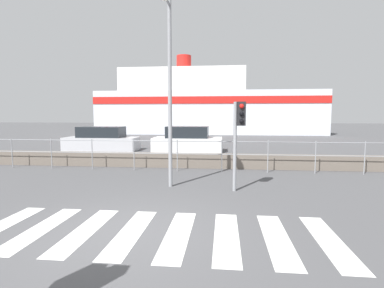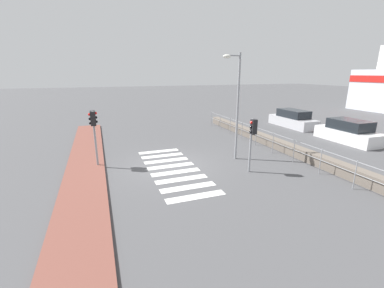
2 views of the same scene
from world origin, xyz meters
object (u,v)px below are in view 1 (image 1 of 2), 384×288
Objects in this scene: ferry_boat at (204,107)px; parked_car_white at (188,141)px; streetlamp at (169,71)px; traffic_light_far at (239,126)px; parked_car_silver at (102,140)px.

ferry_boat reaches higher than parked_car_white.
streetlamp is 1.33× the size of parked_car_white.
streetlamp reaches higher than parked_car_white.
traffic_light_far is 2.62m from streetlamp.
ferry_boat is 20.15m from parked_car_silver.
ferry_boat is 6.28× the size of parked_car_white.
ferry_boat is (-0.83, 28.63, -0.21)m from streetlamp.
traffic_light_far is 0.46× the size of streetlamp.
ferry_boat is at bearing 90.77° from parked_car_white.
traffic_light_far is at bearing -5.09° from streetlamp.
streetlamp is 9.80m from parked_car_white.
traffic_light_far is at bearing -74.53° from parked_car_white.
parked_car_silver is (-6.08, 9.36, -2.86)m from streetlamp.
streetlamp is at bearing -86.50° from parked_car_white.
streetlamp is 0.21× the size of ferry_boat.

